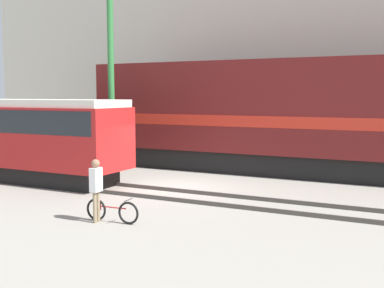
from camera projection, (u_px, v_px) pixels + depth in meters
ground_plane at (172, 187)px, 18.81m from camera, size 120.00×120.00×0.00m
track_near at (153, 192)px, 17.53m from camera, size 60.00×1.51×0.14m
track_far at (223, 168)px, 23.33m from camera, size 60.00×1.51×0.14m
building_backdrop at (272, 53)px, 29.32m from camera, size 39.14×6.00×12.32m
freight_locomotive at (310, 116)px, 21.21m from camera, size 20.82×3.04×5.74m
streetcar at (20, 134)px, 20.27m from camera, size 9.98×2.54×3.42m
bicycle at (112, 211)px, 13.63m from camera, size 1.71×0.44×0.71m
person at (96, 184)px, 13.57m from camera, size 0.25×0.38×1.81m
utility_pole_left at (111, 88)px, 21.91m from camera, size 0.29×0.29×7.84m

